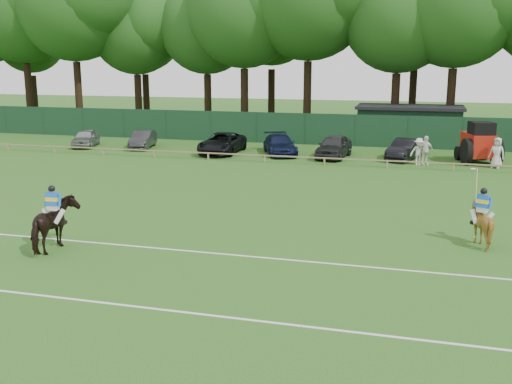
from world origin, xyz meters
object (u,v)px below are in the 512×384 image
(spectator_mid, at_px, (425,151))
(polo_ball, at_px, (475,237))
(suv_black, at_px, (222,143))
(tractor, at_px, (479,144))
(sedan_silver, at_px, (86,138))
(spectator_left, at_px, (419,152))
(sedan_grey, at_px, (143,139))
(horse_chestnut, at_px, (481,224))
(estate_black, at_px, (405,149))
(utility_shed, at_px, (409,124))
(horse_dark, at_px, (54,225))
(hatch_grey, at_px, (334,146))
(spectator_right, at_px, (497,153))
(sedan_navy, at_px, (280,145))

(spectator_mid, distance_m, polo_ball, 16.44)
(suv_black, bearing_deg, tractor, 0.91)
(sedan_silver, distance_m, spectator_left, 25.26)
(sedan_grey, xyz_separation_m, tractor, (24.35, -0.44, 0.64))
(horse_chestnut, height_order, sedan_grey, horse_chestnut)
(estate_black, distance_m, polo_ball, 18.52)
(sedan_silver, bearing_deg, utility_shed, 2.59)
(sedan_grey, distance_m, estate_black, 19.66)
(suv_black, height_order, spectator_left, spectator_left)
(sedan_grey, distance_m, tractor, 24.36)
(horse_dark, xyz_separation_m, utility_shed, (11.59, 32.14, 0.60))
(horse_chestnut, distance_m, spectator_left, 17.22)
(hatch_grey, relative_size, spectator_right, 2.39)
(sedan_grey, xyz_separation_m, spectator_left, (20.57, -2.12, 0.21))
(spectator_right, bearing_deg, hatch_grey, -163.52)
(spectator_left, bearing_deg, sedan_silver, 160.45)
(horse_chestnut, bearing_deg, utility_shed, -58.25)
(sedan_navy, distance_m, tractor, 13.44)
(sedan_navy, bearing_deg, tractor, -22.77)
(utility_shed, relative_size, tractor, 2.26)
(sedan_grey, height_order, spectator_left, spectator_left)
(horse_chestnut, relative_size, suv_black, 0.30)
(horse_chestnut, bearing_deg, sedan_silver, -9.10)
(tractor, bearing_deg, spectator_mid, -167.84)
(tractor, bearing_deg, hatch_grey, 167.49)
(horse_dark, relative_size, estate_black, 0.52)
(hatch_grey, bearing_deg, suv_black, -173.33)
(hatch_grey, distance_m, tractor, 9.50)
(sedan_grey, bearing_deg, spectator_mid, -18.35)
(sedan_silver, bearing_deg, spectator_mid, -20.76)
(estate_black, xyz_separation_m, tractor, (4.69, -0.25, 0.60))
(horse_chestnut, distance_m, tractor, 18.81)
(sedan_grey, relative_size, tractor, 1.09)
(sedan_silver, height_order, hatch_grey, hatch_grey)
(estate_black, height_order, tractor, tractor)
(sedan_navy, relative_size, hatch_grey, 1.05)
(sedan_grey, height_order, polo_ball, sedan_grey)
(sedan_navy, bearing_deg, horse_chestnut, -79.68)
(sedan_grey, distance_m, polo_ball, 29.35)
(hatch_grey, bearing_deg, polo_ball, -60.15)
(sedan_grey, distance_m, sedan_navy, 10.92)
(hatch_grey, bearing_deg, horse_chestnut, -60.80)
(sedan_silver, bearing_deg, spectator_right, -20.13)
(sedan_navy, height_order, tractor, tractor)
(spectator_left, xyz_separation_m, utility_shed, (-0.87, 10.36, 0.66))
(suv_black, xyz_separation_m, spectator_mid, (14.23, -1.25, 0.21))
(spectator_right, bearing_deg, spectator_mid, -155.42)
(spectator_right, height_order, tractor, tractor)
(sedan_navy, distance_m, spectator_right, 14.50)
(horse_dark, distance_m, tractor, 28.54)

